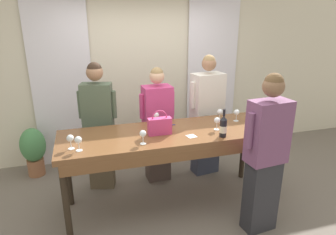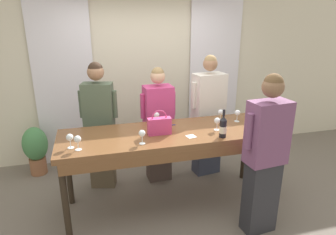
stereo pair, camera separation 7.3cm
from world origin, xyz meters
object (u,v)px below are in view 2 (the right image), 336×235
wine_glass_center_right (77,140)px  guest_cream_sweater (208,116)px  wine_glass_front_mid (221,113)px  wine_glass_center_left (70,138)px  tasting_bar (170,139)px  wine_glass_front_right (237,113)px  wine_bottle (223,127)px  wine_glass_back_left (217,121)px  guest_pink_top (158,125)px  wine_glass_front_left (157,116)px  host_pouring (265,155)px  handbag (159,125)px  guest_olive_jacket (100,125)px  wine_glass_center_mid (142,134)px  potted_plant (36,148)px

wine_glass_center_right → guest_cream_sweater: (1.80, 0.91, -0.20)m
wine_glass_front_mid → wine_glass_center_right: bearing=-165.9°
wine_glass_center_left → wine_glass_center_right: size_ratio=1.00×
wine_glass_center_right → guest_cream_sweater: 2.03m
tasting_bar → wine_glass_front_right: wine_glass_front_right is taller
tasting_bar → wine_bottle: bearing=-28.3°
tasting_bar → wine_glass_back_left: wine_glass_back_left is taller
wine_bottle → guest_pink_top: bearing=117.9°
wine_glass_front_right → guest_pink_top: 1.10m
wine_glass_front_left → host_pouring: bearing=-47.9°
handbag → wine_bottle: bearing=-22.0°
wine_glass_front_mid → guest_pink_top: 0.90m
wine_glass_front_right → host_pouring: 0.87m
wine_bottle → wine_glass_front_right: wine_bottle is taller
wine_glass_center_left → guest_olive_jacket: bearing=68.7°
guest_olive_jacket → wine_glass_center_right: bearing=-105.4°
guest_olive_jacket → wine_bottle: bearing=-36.6°
wine_glass_front_left → wine_glass_center_left: (-1.03, -0.47, 0.00)m
wine_glass_front_left → guest_cream_sweater: size_ratio=0.09×
wine_bottle → wine_glass_center_left: bearing=175.3°
wine_glass_front_right → tasting_bar: bearing=-171.1°
guest_cream_sweater → host_pouring: (0.07, -1.39, 0.02)m
guest_cream_sweater → wine_glass_back_left: bearing=-104.9°
tasting_bar → wine_glass_front_right: bearing=8.9°
wine_glass_back_left → wine_glass_center_mid: bearing=-169.9°
wine_glass_front_left → wine_glass_center_mid: size_ratio=1.00×
wine_glass_center_left → guest_cream_sweater: guest_cream_sweater is taller
wine_glass_front_mid → guest_pink_top: (-0.72, 0.47, -0.27)m
wine_glass_front_mid → host_pouring: 0.95m
tasting_bar → wine_glass_front_left: bearing=105.9°
guest_cream_sweater → potted_plant: (-2.49, 0.61, -0.48)m
wine_glass_center_mid → guest_olive_jacket: bearing=113.8°
wine_glass_front_left → guest_cream_sweater: bearing=23.4°
host_pouring → wine_glass_center_right: bearing=165.7°
wine_glass_center_right → guest_pink_top: guest_pink_top is taller
wine_glass_front_right → guest_cream_sweater: size_ratio=0.09×
wine_glass_center_right → host_pouring: bearing=-14.3°
wine_glass_front_left → host_pouring: host_pouring is taller
tasting_bar → potted_plant: (-1.73, 1.30, -0.48)m
wine_glass_back_left → potted_plant: (-2.29, 1.37, -0.68)m
wine_bottle → wine_glass_center_right: size_ratio=2.09×
wine_glass_center_mid → wine_bottle: bearing=-3.2°
wine_glass_front_mid → host_pouring: host_pouring is taller
handbag → wine_glass_center_left: (-0.98, -0.14, 0.01)m
wine_glass_front_mid → wine_glass_center_right: (-1.78, -0.45, 0.00)m
host_pouring → wine_glass_back_left: bearing=113.4°
wine_glass_center_right → guest_olive_jacket: guest_olive_jacket is taller
wine_glass_front_left → wine_glass_front_right: bearing=-9.7°
wine_bottle → guest_olive_jacket: bearing=143.4°
wine_bottle → wine_glass_front_left: bearing=135.7°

